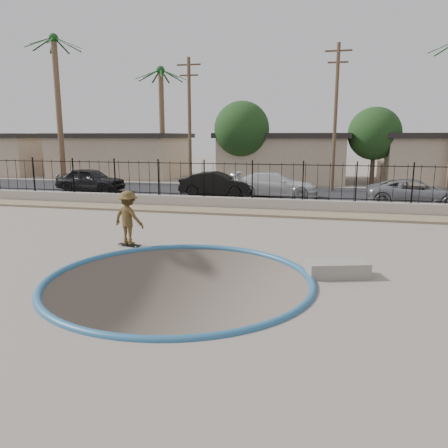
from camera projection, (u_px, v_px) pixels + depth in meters
ground at (257, 225)px, 23.96m from camera, size 120.00×120.00×2.20m
bowl_pit at (179, 280)px, 11.34m from camera, size 6.84×6.84×1.80m
coping_ring at (179, 280)px, 11.34m from camera, size 7.04×7.04×0.20m
rock_strip at (248, 212)px, 21.06m from camera, size 42.00×1.60×0.11m
retaining_wall at (252, 204)px, 22.06m from camera, size 42.00×0.45×0.60m
fence at (252, 180)px, 21.82m from camera, size 40.00×0.04×1.80m
street at (269, 193)px, 28.51m from camera, size 90.00×8.00×0.04m
house_west_far at (2, 153)px, 43.45m from camera, size 10.60×8.60×3.90m
house_west at (122, 155)px, 40.54m from camera, size 11.60×8.60×3.90m
house_center at (284, 156)px, 37.19m from camera, size 10.60×8.60×3.90m
palm_left at (57, 79)px, 33.60m from camera, size 2.30×2.30×11.30m
palm_mid at (161, 99)px, 36.10m from camera, size 2.30×2.30×9.30m
utility_pole_left at (190, 121)px, 30.83m from camera, size 1.70×0.24×9.00m
utility_pole_mid at (335, 116)px, 28.54m from camera, size 1.70×0.24×9.50m
street_tree_left at (242, 129)px, 34.08m from camera, size 4.32×4.32×6.36m
street_tree_mid at (375, 134)px, 32.87m from camera, size 3.96×3.96×5.83m
skater at (129, 220)px, 14.64m from camera, size 1.29×0.95×1.79m
skateboard at (130, 245)px, 14.81m from camera, size 0.85×0.32×0.07m
concrete_ledge at (337, 269)px, 11.62m from camera, size 1.74×1.14×0.40m
car_a at (91, 180)px, 29.06m from camera, size 4.66×2.06×1.56m
car_b at (217, 184)px, 26.77m from camera, size 4.50×1.63×1.48m
car_c at (275, 185)px, 26.31m from camera, size 5.22×2.24×1.50m
car_d at (416, 193)px, 23.09m from camera, size 5.06×2.43×1.39m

